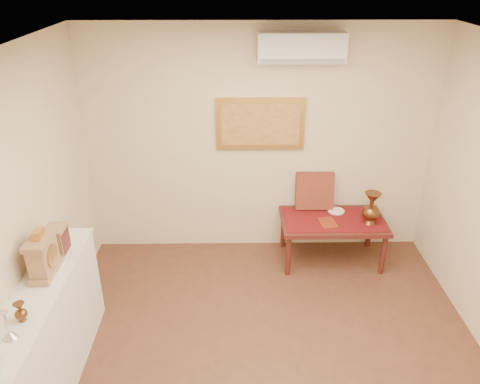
{
  "coord_description": "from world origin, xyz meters",
  "views": [
    {
      "loc": [
        -0.3,
        -2.81,
        3.26
      ],
      "look_at": [
        -0.24,
        1.15,
        1.28
      ],
      "focal_mm": 35.0,
      "sensor_mm": 36.0,
      "label": 1
    }
  ],
  "objects_px": {
    "brass_urn_tall": "(372,205)",
    "wooden_chest": "(57,240)",
    "display_ledge": "(45,346)",
    "mantel_clock": "(43,255)",
    "low_table": "(333,224)"
  },
  "relations": [
    {
      "from": "display_ledge",
      "to": "wooden_chest",
      "type": "relative_size",
      "value": 8.28
    },
    {
      "from": "mantel_clock",
      "to": "low_table",
      "type": "distance_m",
      "value": 3.18
    },
    {
      "from": "display_ledge",
      "to": "low_table",
      "type": "distance_m",
      "value": 3.27
    },
    {
      "from": "mantel_clock",
      "to": "low_table",
      "type": "height_order",
      "value": "mantel_clock"
    },
    {
      "from": "brass_urn_tall",
      "to": "low_table",
      "type": "height_order",
      "value": "brass_urn_tall"
    },
    {
      "from": "brass_urn_tall",
      "to": "wooden_chest",
      "type": "relative_size",
      "value": 1.9
    },
    {
      "from": "wooden_chest",
      "to": "low_table",
      "type": "bearing_deg",
      "value": 25.39
    },
    {
      "from": "low_table",
      "to": "brass_urn_tall",
      "type": "bearing_deg",
      "value": -13.53
    },
    {
      "from": "mantel_clock",
      "to": "wooden_chest",
      "type": "xyz_separation_m",
      "value": [
        -0.0,
        0.31,
        -0.05
      ]
    },
    {
      "from": "wooden_chest",
      "to": "display_ledge",
      "type": "bearing_deg",
      "value": -90.22
    },
    {
      "from": "brass_urn_tall",
      "to": "wooden_chest",
      "type": "bearing_deg",
      "value": -159.04
    },
    {
      "from": "mantel_clock",
      "to": "low_table",
      "type": "relative_size",
      "value": 0.34
    },
    {
      "from": "display_ledge",
      "to": "mantel_clock",
      "type": "bearing_deg",
      "value": 89.07
    },
    {
      "from": "mantel_clock",
      "to": "low_table",
      "type": "bearing_deg",
      "value": 30.65
    },
    {
      "from": "brass_urn_tall",
      "to": "mantel_clock",
      "type": "height_order",
      "value": "mantel_clock"
    }
  ]
}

